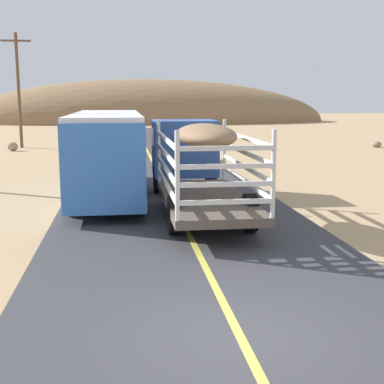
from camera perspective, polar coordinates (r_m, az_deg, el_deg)
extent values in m
plane|color=tan|center=(8.83, 5.10, -15.23)|extent=(240.00, 240.00, 0.00)
cube|color=#38383D|center=(8.83, 5.10, -15.17)|extent=(8.00, 120.00, 0.02)
cube|color=#D8CC4C|center=(8.82, 5.10, -15.10)|extent=(0.16, 117.60, 0.00)
cube|color=#3359A5|center=(21.13, -0.84, 4.86)|extent=(2.50, 2.20, 2.20)
cube|color=#192333|center=(21.09, -0.84, 6.08)|extent=(2.53, 1.54, 0.70)
cube|color=brown|center=(15.99, 1.46, -0.86)|extent=(2.50, 6.40, 0.24)
cylinder|color=silver|center=(18.77, -3.64, 4.53)|extent=(0.12, 0.12, 2.20)
cylinder|color=silver|center=(19.08, 3.53, 4.63)|extent=(0.12, 0.12, 2.20)
cylinder|color=silver|center=(12.55, -1.62, 1.74)|extent=(0.12, 0.12, 2.20)
cylinder|color=silver|center=(13.02, 8.86, 1.92)|extent=(0.12, 0.12, 2.20)
cube|color=silver|center=(15.74, -2.88, 1.03)|extent=(0.08, 6.30, 0.12)
cube|color=silver|center=(16.12, 5.72, 1.21)|extent=(0.08, 6.30, 0.12)
cube|color=silver|center=(12.83, 3.70, -1.09)|extent=(2.40, 0.08, 0.12)
cube|color=silver|center=(15.68, -2.89, 2.61)|extent=(0.08, 6.30, 0.12)
cube|color=silver|center=(16.06, 5.75, 2.76)|extent=(0.08, 6.30, 0.12)
cube|color=silver|center=(12.75, 3.73, 0.85)|extent=(2.40, 0.08, 0.12)
cube|color=silver|center=(15.63, -2.91, 4.21)|extent=(0.08, 6.30, 0.12)
cube|color=silver|center=(16.01, 5.78, 4.32)|extent=(0.08, 6.30, 0.12)
cube|color=silver|center=(12.68, 3.75, 2.81)|extent=(2.40, 0.08, 0.12)
cube|color=silver|center=(15.59, -2.92, 5.82)|extent=(0.08, 6.30, 0.12)
cube|color=silver|center=(15.97, 5.81, 5.89)|extent=(0.08, 6.30, 0.12)
cube|color=silver|center=(12.63, 3.77, 4.79)|extent=(2.40, 0.08, 0.12)
ellipsoid|color=#8C6B4C|center=(15.73, 1.50, 6.20)|extent=(1.75, 3.84, 0.70)
cylinder|color=black|center=(21.18, -3.76, 1.45)|extent=(0.32, 1.10, 1.10)
cylinder|color=black|center=(21.44, 2.06, 1.57)|extent=(0.32, 1.10, 1.10)
cylinder|color=black|center=(14.64, -1.97, -2.50)|extent=(0.32, 1.10, 1.10)
cylinder|color=black|center=(15.00, 6.35, -2.24)|extent=(0.32, 1.10, 1.10)
cube|color=#3872C6|center=(20.40, -9.18, 4.26)|extent=(2.50, 10.00, 2.70)
cube|color=white|center=(20.31, -9.30, 8.27)|extent=(2.45, 9.80, 0.16)
cube|color=#192333|center=(20.36, -9.22, 5.58)|extent=(2.54, 9.20, 0.80)
cube|color=silver|center=(20.55, -9.09, 1.07)|extent=(2.53, 9.80, 0.36)
cylinder|color=black|center=(23.82, -11.56, 2.11)|extent=(0.30, 1.00, 1.00)
cylinder|color=black|center=(23.77, -6.26, 2.24)|extent=(0.30, 1.00, 1.00)
cylinder|color=black|center=(17.43, -12.95, -0.86)|extent=(0.30, 1.00, 1.00)
cylinder|color=black|center=(17.36, -5.71, -0.70)|extent=(0.30, 1.00, 1.00)
cube|color=silver|center=(32.36, -2.17, 4.43)|extent=(1.80, 4.40, 0.70)
cube|color=#192333|center=(32.40, -2.20, 5.59)|extent=(1.53, 2.20, 0.60)
cylinder|color=black|center=(33.62, -3.73, 4.31)|extent=(0.22, 0.66, 0.66)
cylinder|color=black|center=(33.76, -1.05, 4.36)|extent=(0.22, 0.66, 0.66)
cylinder|color=black|center=(31.00, -3.39, 3.82)|extent=(0.22, 0.66, 0.66)
cylinder|color=black|center=(31.16, -0.49, 3.87)|extent=(0.22, 0.66, 0.66)
cylinder|color=brown|center=(42.59, -18.38, 10.40)|extent=(0.24, 0.24, 8.62)
cube|color=brown|center=(42.80, -18.67, 15.37)|extent=(2.20, 0.14, 0.14)
ellipsoid|color=#84705B|center=(43.50, 19.47, 4.93)|extent=(0.76, 0.83, 0.46)
ellipsoid|color=gray|center=(40.27, -18.97, 4.71)|extent=(0.76, 0.62, 0.64)
ellipsoid|color=olive|center=(85.51, -5.00, 7.63)|extent=(58.51, 23.16, 13.54)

